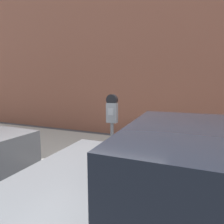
% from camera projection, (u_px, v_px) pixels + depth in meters
% --- Properties ---
extents(ground_plane, '(60.00, 60.00, 0.00)m').
position_uv_depth(ground_plane, '(69.00, 211.00, 2.54)').
color(ground_plane, '#47474C').
extents(sidewalk, '(24.00, 2.80, 0.12)m').
position_uv_depth(sidewalk, '(120.00, 155.00, 4.55)').
color(sidewalk, '#ADAAA3').
rests_on(sidewalk, ground_plane).
extents(building_facade, '(24.00, 0.30, 5.97)m').
position_uv_depth(building_facade, '(141.00, 54.00, 6.16)').
color(building_facade, '#935642').
rests_on(building_facade, ground_plane).
extents(parking_meter, '(0.21, 0.12, 1.55)m').
position_uv_depth(parking_meter, '(112.00, 119.00, 3.29)').
color(parking_meter, slate).
rests_on(parking_meter, sidewalk).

